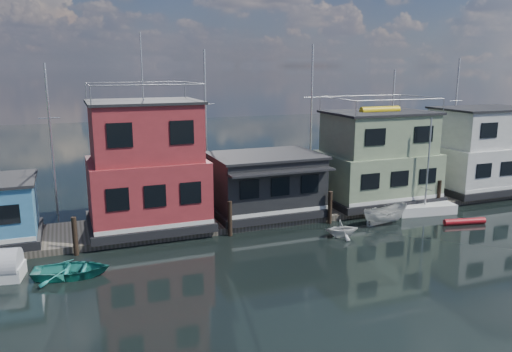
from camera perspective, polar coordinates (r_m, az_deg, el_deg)
name	(u,v)px	position (r m, az deg, el deg)	size (l,w,h in m)	color
ground	(369,285)	(25.10, 12.78, -12.07)	(160.00, 160.00, 0.00)	black
dock	(272,214)	(34.95, 1.84, -4.33)	(48.00, 5.00, 0.40)	#595147
houseboat_red	(147,168)	(31.75, -12.40, 0.92)	(7.40, 5.90, 11.86)	black
houseboat_dark	(266,184)	(34.17, 1.10, -0.87)	(7.40, 6.10, 4.06)	black
houseboat_green	(377,159)	(38.20, 13.71, 1.93)	(8.40, 5.90, 7.03)	black
houseboat_white	(481,151)	(44.62, 24.35, 2.63)	(8.40, 5.90, 6.66)	black
pilings	(284,213)	(32.11, 3.24, -4.20)	(42.28, 0.28, 2.20)	#2D2116
background_masts	(297,125)	(41.17, 4.76, 5.80)	(36.40, 0.16, 12.00)	silver
dinghy_white	(342,229)	(31.20, 9.78, -5.93)	(1.79, 2.07, 1.09)	silver
motorboat	(385,215)	(34.19, 14.54, -4.33)	(1.27, 3.38, 1.31)	silver
day_sailer	(425,208)	(37.55, 18.73, -3.48)	(4.50, 2.03, 6.85)	white
dinghy_teal	(71,270)	(26.86, -20.35, -10.01)	(2.65, 3.71, 0.77)	#238278
red_kayak	(465,221)	(35.98, 22.73, -4.81)	(0.42, 0.42, 2.89)	#A8111B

